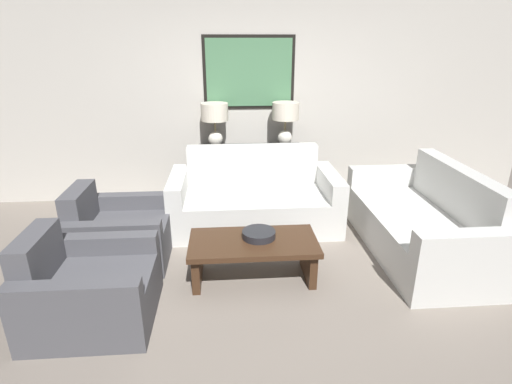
{
  "coord_description": "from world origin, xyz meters",
  "views": [
    {
      "loc": [
        -0.32,
        -2.96,
        2.1
      ],
      "look_at": [
        -0.03,
        0.82,
        0.65
      ],
      "focal_mm": 28.0,
      "sensor_mm": 36.0,
      "label": 1
    }
  ],
  "objects_px": {
    "console_table": "(251,175)",
    "decorative_bowl": "(259,234)",
    "coffee_table": "(253,250)",
    "couch_by_back_wall": "(254,201)",
    "armchair_near_back_wall": "(118,234)",
    "armchair_near_camera": "(89,290)",
    "couch_by_side": "(422,224)",
    "table_lamp_right": "(285,117)",
    "table_lamp_left": "(215,118)"
  },
  "relations": [
    {
      "from": "table_lamp_left",
      "to": "couch_by_side",
      "type": "height_order",
      "value": "table_lamp_left"
    },
    {
      "from": "couch_by_side",
      "to": "armchair_near_back_wall",
      "type": "bearing_deg",
      "value": 178.62
    },
    {
      "from": "couch_by_back_wall",
      "to": "table_lamp_right",
      "type": "bearing_deg",
      "value": 57.76
    },
    {
      "from": "couch_by_side",
      "to": "console_table",
      "type": "bearing_deg",
      "value": 138.74
    },
    {
      "from": "couch_by_side",
      "to": "table_lamp_right",
      "type": "bearing_deg",
      "value": 129.88
    },
    {
      "from": "table_lamp_left",
      "to": "couch_by_back_wall",
      "type": "bearing_deg",
      "value": -57.76
    },
    {
      "from": "console_table",
      "to": "decorative_bowl",
      "type": "relative_size",
      "value": 4.48
    },
    {
      "from": "couch_by_side",
      "to": "table_lamp_left",
      "type": "bearing_deg",
      "value": 145.3
    },
    {
      "from": "coffee_table",
      "to": "couch_by_back_wall",
      "type": "bearing_deg",
      "value": 85.31
    },
    {
      "from": "couch_by_back_wall",
      "to": "coffee_table",
      "type": "bearing_deg",
      "value": -94.69
    },
    {
      "from": "table_lamp_right",
      "to": "couch_by_back_wall",
      "type": "relative_size",
      "value": 0.29
    },
    {
      "from": "armchair_near_back_wall",
      "to": "console_table",
      "type": "bearing_deg",
      "value": 44.84
    },
    {
      "from": "table_lamp_left",
      "to": "couch_by_side",
      "type": "xyz_separation_m",
      "value": [
        2.16,
        -1.49,
        -0.87
      ]
    },
    {
      "from": "console_table",
      "to": "table_lamp_right",
      "type": "relative_size",
      "value": 2.4
    },
    {
      "from": "couch_by_back_wall",
      "to": "armchair_near_camera",
      "type": "bearing_deg",
      "value": -130.76
    },
    {
      "from": "table_lamp_left",
      "to": "decorative_bowl",
      "type": "distance_m",
      "value": 2.02
    },
    {
      "from": "table_lamp_right",
      "to": "decorative_bowl",
      "type": "height_order",
      "value": "table_lamp_right"
    },
    {
      "from": "console_table",
      "to": "coffee_table",
      "type": "distance_m",
      "value": 1.9
    },
    {
      "from": "couch_by_back_wall",
      "to": "couch_by_side",
      "type": "xyz_separation_m",
      "value": [
        1.7,
        -0.77,
        0.0
      ]
    },
    {
      "from": "coffee_table",
      "to": "armchair_near_camera",
      "type": "xyz_separation_m",
      "value": [
        -1.33,
        -0.48,
        -0.03
      ]
    },
    {
      "from": "table_lamp_left",
      "to": "coffee_table",
      "type": "xyz_separation_m",
      "value": [
        0.36,
        -1.9,
        -0.87
      ]
    },
    {
      "from": "console_table",
      "to": "table_lamp_right",
      "type": "distance_m",
      "value": 0.9
    },
    {
      "from": "table_lamp_right",
      "to": "armchair_near_back_wall",
      "type": "relative_size",
      "value": 0.62
    },
    {
      "from": "table_lamp_right",
      "to": "decorative_bowl",
      "type": "xyz_separation_m",
      "value": [
        -0.5,
        -1.84,
        -0.74
      ]
    },
    {
      "from": "console_table",
      "to": "table_lamp_left",
      "type": "bearing_deg",
      "value": 180.0
    },
    {
      "from": "couch_by_back_wall",
      "to": "armchair_near_camera",
      "type": "relative_size",
      "value": 2.11
    },
    {
      "from": "table_lamp_left",
      "to": "couch_by_side",
      "type": "bearing_deg",
      "value": -34.7
    },
    {
      "from": "table_lamp_left",
      "to": "decorative_bowl",
      "type": "xyz_separation_m",
      "value": [
        0.41,
        -1.84,
        -0.74
      ]
    },
    {
      "from": "couch_by_back_wall",
      "to": "armchair_near_camera",
      "type": "height_order",
      "value": "couch_by_back_wall"
    },
    {
      "from": "console_table",
      "to": "coffee_table",
      "type": "bearing_deg",
      "value": -92.91
    },
    {
      "from": "coffee_table",
      "to": "couch_by_side",
      "type": "bearing_deg",
      "value": 12.64
    },
    {
      "from": "decorative_bowl",
      "to": "armchair_near_camera",
      "type": "bearing_deg",
      "value": -158.92
    },
    {
      "from": "couch_by_side",
      "to": "coffee_table",
      "type": "relative_size",
      "value": 1.67
    },
    {
      "from": "console_table",
      "to": "armchair_near_camera",
      "type": "bearing_deg",
      "value": -120.99
    },
    {
      "from": "decorative_bowl",
      "to": "armchair_near_back_wall",
      "type": "bearing_deg",
      "value": 163.0
    },
    {
      "from": "armchair_near_camera",
      "to": "armchair_near_back_wall",
      "type": "bearing_deg",
      "value": 90.0
    },
    {
      "from": "armchair_near_back_wall",
      "to": "couch_by_side",
      "type": "bearing_deg",
      "value": -1.38
    },
    {
      "from": "table_lamp_left",
      "to": "couch_by_back_wall",
      "type": "relative_size",
      "value": 0.29
    },
    {
      "from": "couch_by_back_wall",
      "to": "table_lamp_left",
      "type": "bearing_deg",
      "value": 122.24
    },
    {
      "from": "armchair_near_back_wall",
      "to": "table_lamp_left",
      "type": "bearing_deg",
      "value": 55.58
    },
    {
      "from": "table_lamp_left",
      "to": "decorative_bowl",
      "type": "height_order",
      "value": "table_lamp_left"
    },
    {
      "from": "couch_by_back_wall",
      "to": "coffee_table",
      "type": "height_order",
      "value": "couch_by_back_wall"
    },
    {
      "from": "console_table",
      "to": "coffee_table",
      "type": "height_order",
      "value": "console_table"
    },
    {
      "from": "console_table",
      "to": "armchair_near_back_wall",
      "type": "height_order",
      "value": "console_table"
    },
    {
      "from": "table_lamp_left",
      "to": "couch_by_back_wall",
      "type": "distance_m",
      "value": 1.22
    },
    {
      "from": "coffee_table",
      "to": "armchair_near_camera",
      "type": "relative_size",
      "value": 1.26
    },
    {
      "from": "table_lamp_left",
      "to": "coffee_table",
      "type": "height_order",
      "value": "table_lamp_left"
    },
    {
      "from": "armchair_near_back_wall",
      "to": "armchair_near_camera",
      "type": "xyz_separation_m",
      "value": [
        0.0,
        -0.96,
        0.0
      ]
    },
    {
      "from": "coffee_table",
      "to": "decorative_bowl",
      "type": "xyz_separation_m",
      "value": [
        0.05,
        0.06,
        0.14
      ]
    },
    {
      "from": "table_lamp_left",
      "to": "coffee_table",
      "type": "bearing_deg",
      "value": -79.31
    }
  ]
}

